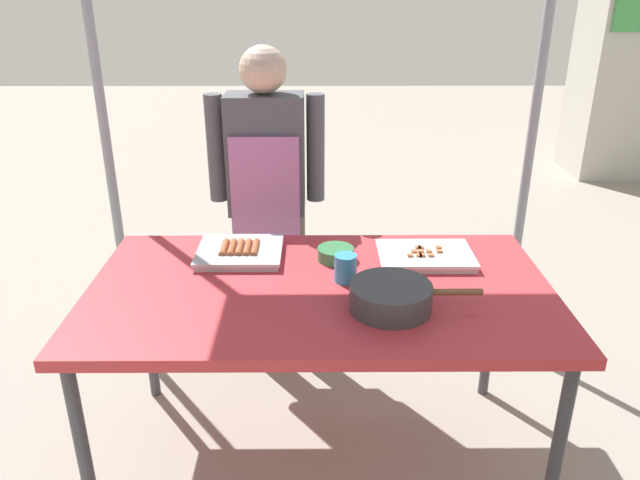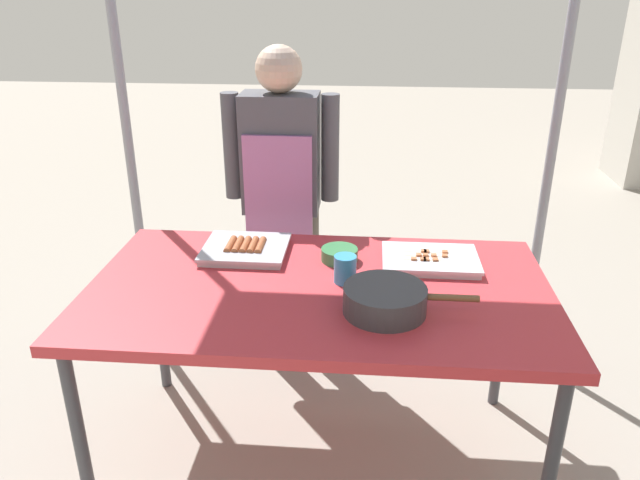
{
  "view_description": "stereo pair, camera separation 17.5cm",
  "coord_description": "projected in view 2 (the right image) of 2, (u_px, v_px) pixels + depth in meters",
  "views": [
    {
      "loc": [
        -0.01,
        -1.88,
        1.73
      ],
      "look_at": [
        0.0,
        0.05,
        0.9
      ],
      "focal_mm": 34.24,
      "sensor_mm": 36.0,
      "label": 1
    },
    {
      "loc": [
        0.16,
        -1.87,
        1.73
      ],
      "look_at": [
        0.0,
        0.05,
        0.9
      ],
      "focal_mm": 34.24,
      "sensor_mm": 36.0,
      "label": 2
    }
  ],
  "objects": [
    {
      "name": "ground_plane",
      "position": [
        319.0,
        454.0,
        2.4
      ],
      "size": [
        18.0,
        18.0,
        0.0
      ],
      "primitive_type": "plane",
      "color": "gray"
    },
    {
      "name": "stall_table",
      "position": [
        319.0,
        299.0,
        2.13
      ],
      "size": [
        1.6,
        0.9,
        0.75
      ],
      "color": "#C63338",
      "rests_on": "ground"
    },
    {
      "name": "tray_grilled_sausages",
      "position": [
        246.0,
        249.0,
        2.35
      ],
      "size": [
        0.32,
        0.29,
        0.05
      ],
      "color": "#ADADB2",
      "rests_on": "stall_table"
    },
    {
      "name": "tray_meat_skewers",
      "position": [
        430.0,
        260.0,
        2.26
      ],
      "size": [
        0.35,
        0.25,
        0.04
      ],
      "color": "silver",
      "rests_on": "stall_table"
    },
    {
      "name": "cooking_wok",
      "position": [
        386.0,
        299.0,
        1.92
      ],
      "size": [
        0.43,
        0.27,
        0.09
      ],
      "color": "#38383A",
      "rests_on": "stall_table"
    },
    {
      "name": "condiment_bowl",
      "position": [
        339.0,
        254.0,
        2.29
      ],
      "size": [
        0.14,
        0.14,
        0.05
      ],
      "primitive_type": "cylinder",
      "color": "#33723F",
      "rests_on": "stall_table"
    },
    {
      "name": "drink_cup_near_edge",
      "position": [
        345.0,
        269.0,
        2.12
      ],
      "size": [
        0.08,
        0.08,
        0.1
      ],
      "primitive_type": "cylinder",
      "color": "#338CBF",
      "rests_on": "stall_table"
    },
    {
      "name": "vendor_woman",
      "position": [
        282.0,
        185.0,
        2.77
      ],
      "size": [
        0.52,
        0.22,
        1.48
      ],
      "rotation": [
        0.0,
        0.0,
        3.14
      ],
      "color": "#595147",
      "rests_on": "ground"
    }
  ]
}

